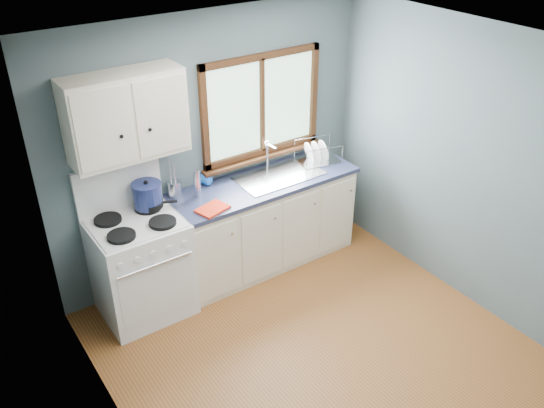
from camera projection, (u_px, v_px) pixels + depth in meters
floor at (329, 363)px, 4.70m from camera, size 3.20×3.60×0.02m
ceiling at (351, 58)px, 3.44m from camera, size 3.20×3.60×0.02m
wall_back at (212, 147)px, 5.36m from camera, size 3.20×0.02×2.50m
wall_left at (122, 322)px, 3.28m from camera, size 0.02×3.60×2.50m
wall_right at (484, 175)px, 4.86m from camera, size 0.02×3.60×2.50m
gas_range at (141, 264)px, 5.03m from camera, size 0.76×0.69×1.36m
base_cabinets at (263, 226)px, 5.73m from camera, size 1.85×0.60×0.88m
countertop at (263, 183)px, 5.48m from camera, size 1.89×0.64×0.04m
sink at (279, 182)px, 5.59m from camera, size 0.84×0.46×0.44m
window at (262, 113)px, 5.48m from camera, size 1.36×0.10×1.03m
upper_cabinets at (126, 116)px, 4.53m from camera, size 0.95×0.35×0.70m
skillet at (150, 204)px, 4.97m from camera, size 0.38×0.32×0.05m
stockpot at (147, 195)px, 4.93m from camera, size 0.27×0.27×0.25m
utensil_crock at (175, 189)px, 5.17m from camera, size 0.14×0.14×0.39m
thermos at (197, 183)px, 5.15m from camera, size 0.08×0.08×0.26m
soap_bottle at (209, 173)px, 5.32m from camera, size 0.13×0.13×0.26m
dish_towel at (213, 209)px, 5.00m from camera, size 0.31×0.26×0.02m
dish_rack at (317, 156)px, 5.82m from camera, size 0.47×0.40×0.22m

